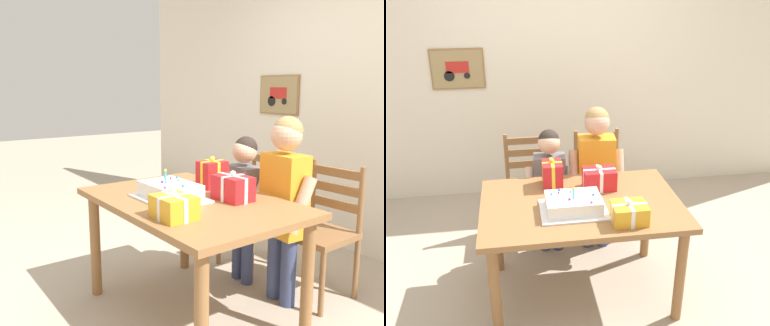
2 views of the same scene
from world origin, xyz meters
TOP-DOWN VIEW (x-y plane):
  - ground_plane at (0.00, 0.00)m, footprint 20.00×20.00m
  - back_wall at (-0.00, 1.81)m, footprint 6.40×0.11m
  - dining_table at (0.00, 0.00)m, footprint 1.37×0.91m
  - birthday_cake at (-0.07, -0.10)m, footprint 0.44×0.34m
  - gift_box_red_large at (0.16, 0.19)m, footprint 0.24×0.17m
  - gift_box_beside_cake at (-0.17, 0.30)m, footprint 0.15×0.18m
  - gift_box_corner_small at (0.26, -0.29)m, footprint 0.22×0.19m
  - chair_left at (-0.31, 0.88)m, footprint 0.42×0.42m
  - chair_right at (0.31, 0.88)m, footprint 0.43×0.43m
  - child_older at (0.22, 0.59)m, footprint 0.47×0.27m
  - child_younger at (-0.16, 0.59)m, footprint 0.40×0.24m

SIDE VIEW (x-z plane):
  - ground_plane at x=0.00m, z-range 0.00..0.00m
  - chair_left at x=-0.31m, z-range 0.01..0.93m
  - chair_right at x=0.31m, z-range 0.01..0.93m
  - dining_table at x=0.00m, z-range 0.28..1.04m
  - child_younger at x=-0.16m, z-range 0.12..1.21m
  - child_older at x=0.22m, z-range 0.14..1.39m
  - birthday_cake at x=-0.07m, z-range 0.71..0.90m
  - gift_box_corner_small at x=0.26m, z-range 0.74..0.90m
  - gift_box_red_large at x=0.16m, z-range 0.74..0.93m
  - gift_box_beside_cake at x=-0.17m, z-range 0.74..0.96m
  - back_wall at x=0.00m, z-range 0.00..2.60m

